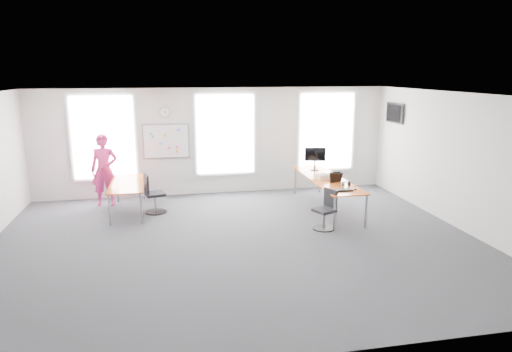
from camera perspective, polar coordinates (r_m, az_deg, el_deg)
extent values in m
plane|color=#27272C|center=(9.52, -2.36, -8.24)|extent=(10.00, 10.00, 0.00)
plane|color=white|center=(8.89, -2.54, 10.10)|extent=(10.00, 10.00, 0.00)
plane|color=silver|center=(12.99, -5.19, 4.33)|extent=(10.00, 0.00, 10.00)
plane|color=silver|center=(5.33, 4.31, -8.51)|extent=(10.00, 0.00, 10.00)
plane|color=silver|center=(11.01, 24.24, 1.65)|extent=(0.00, 10.00, 10.00)
cube|color=silver|center=(12.96, -18.53, 4.59)|extent=(1.60, 0.06, 2.20)
cube|color=silver|center=(12.97, -3.87, 5.23)|extent=(1.60, 0.06, 2.20)
cube|color=silver|center=(13.68, 8.75, 5.52)|extent=(1.60, 0.06, 2.20)
cube|color=#CE5919|center=(11.67, 8.85, -0.40)|extent=(0.86, 3.24, 0.03)
cylinder|color=gray|center=(10.24, 9.79, -4.64)|extent=(0.05, 0.05, 0.76)
cylinder|color=gray|center=(10.53, 13.59, -4.33)|extent=(0.05, 0.05, 0.76)
cylinder|color=gray|center=(13.09, 4.93, -0.60)|extent=(0.05, 0.05, 0.76)
cylinder|color=gray|center=(13.31, 8.01, -0.45)|extent=(0.05, 0.05, 0.76)
cube|color=#CE5919|center=(11.70, -15.75, -0.89)|extent=(0.83, 2.06, 0.03)
cylinder|color=gray|center=(10.90, -17.85, -4.10)|extent=(0.05, 0.05, 0.72)
cylinder|color=gray|center=(10.84, -14.14, -3.96)|extent=(0.05, 0.05, 0.72)
cylinder|color=gray|center=(12.76, -16.92, -1.57)|extent=(0.05, 0.05, 0.72)
cylinder|color=gray|center=(12.71, -13.76, -1.43)|extent=(0.05, 0.05, 0.72)
cylinder|color=black|center=(10.37, 8.43, -6.49)|extent=(0.48, 0.48, 0.03)
cylinder|color=gray|center=(10.30, 8.47, -5.40)|extent=(0.06, 0.06, 0.39)
cube|color=black|center=(10.23, 8.51, -4.27)|extent=(0.54, 0.54, 0.06)
cube|color=black|center=(10.29, 9.30, -2.71)|extent=(0.20, 0.37, 0.42)
cylinder|color=black|center=(11.68, -12.38, -4.40)|extent=(0.53, 0.53, 0.03)
cylinder|color=gray|center=(11.62, -12.43, -3.32)|extent=(0.06, 0.06, 0.43)
cube|color=black|center=(11.55, -12.49, -2.20)|extent=(0.54, 0.54, 0.07)
cube|color=black|center=(11.45, -13.56, -0.92)|extent=(0.15, 0.43, 0.46)
imported|color=#CD276D|center=(12.47, -18.43, 0.71)|extent=(0.71, 0.50, 1.88)
cube|color=white|center=(12.88, -11.17, 4.29)|extent=(1.20, 0.03, 0.90)
cylinder|color=gray|center=(12.79, -11.33, 7.83)|extent=(0.30, 0.04, 0.30)
cube|color=black|center=(13.40, 16.98, 7.54)|extent=(0.06, 0.90, 0.55)
cube|color=black|center=(10.53, 10.70, -1.78)|extent=(0.50, 0.20, 0.02)
ellipsoid|color=black|center=(10.67, 12.31, -1.63)|extent=(0.08, 0.11, 0.04)
cylinder|color=black|center=(10.79, 10.95, -1.48)|extent=(0.09, 0.09, 0.01)
cylinder|color=black|center=(10.95, 10.82, -1.02)|extent=(0.04, 0.10, 0.10)
cylinder|color=black|center=(11.01, 11.57, -0.98)|extent=(0.04, 0.10, 0.10)
cylinder|color=gold|center=(10.95, 10.82, -1.02)|extent=(0.01, 0.11, 0.11)
cube|color=black|center=(10.97, 11.21, -0.72)|extent=(0.18, 0.02, 0.02)
cube|color=black|center=(11.32, 9.89, -0.12)|extent=(0.31, 0.12, 0.25)
cube|color=orange|center=(11.26, 10.02, -0.24)|extent=(0.30, 0.13, 0.23)
cube|color=black|center=(11.24, 10.04, -0.21)|extent=(0.32, 0.13, 0.24)
cube|color=beige|center=(11.61, 8.38, -0.07)|extent=(0.40, 0.34, 0.12)
cylinder|color=black|center=(12.63, 7.33, 0.79)|extent=(0.23, 0.23, 0.02)
cylinder|color=black|center=(12.60, 7.35, 1.31)|extent=(0.05, 0.05, 0.23)
cube|color=black|center=(12.53, 7.41, 2.71)|extent=(0.56, 0.16, 0.38)
cube|color=black|center=(12.51, 7.44, 2.69)|extent=(0.52, 0.12, 0.34)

